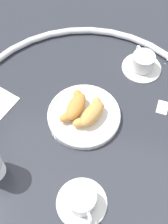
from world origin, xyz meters
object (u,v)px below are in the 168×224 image
coffee_cup_near (142,63)px  sugar_packet (163,107)px  pastry_plate (84,115)px  coffee_cup_far (82,201)px  croissant_small (75,106)px  croissant_large (91,114)px

coffee_cup_near → sugar_packet: (-0.15, -0.09, -0.02)m
pastry_plate → sugar_packet: size_ratio=4.54×
coffee_cup_far → coffee_cup_near: bearing=-9.2°
pastry_plate → croissant_small: 0.04m
pastry_plate → croissant_large: size_ratio=1.80×
coffee_cup_far → sugar_packet: bearing=-25.9°
coffee_cup_far → croissant_large: bearing=8.5°
pastry_plate → coffee_cup_near: coffee_cup_near is taller
coffee_cup_far → sugar_packet: 0.39m
croissant_large → coffee_cup_near: (0.25, -0.12, -0.01)m
croissant_small → pastry_plate: bearing=-103.8°
pastry_plate → sugar_packet: 0.25m
croissant_small → coffee_cup_far: size_ratio=1.00×
pastry_plate → coffee_cup_near: 0.28m
coffee_cup_near → sugar_packet: 0.17m
croissant_small → sugar_packet: 0.28m
croissant_small → coffee_cup_near: bearing=-36.3°
croissant_large → coffee_cup_near: bearing=-25.7°
pastry_plate → coffee_cup_near: (0.24, -0.14, 0.02)m
croissant_small → sugar_packet: (0.09, -0.26, -0.04)m
croissant_large → sugar_packet: size_ratio=2.52×
coffee_cup_near → sugar_packet: coffee_cup_near is taller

